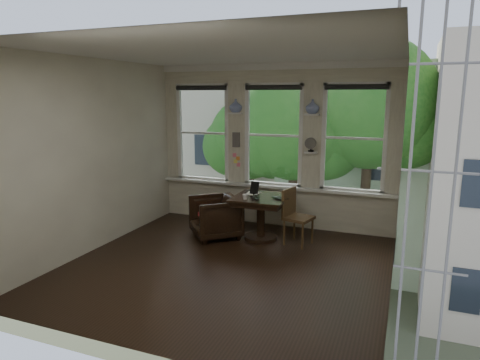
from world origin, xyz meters
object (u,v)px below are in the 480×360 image
at_px(side_chair_right, 299,218).
at_px(laptop, 279,199).
at_px(table, 261,218).
at_px(armchair_left, 215,217).
at_px(mug, 245,197).

xyz_separation_m(side_chair_right, laptop, (-0.33, -0.07, 0.30)).
bearing_deg(side_chair_right, table, 103.17).
relative_size(armchair_left, mug, 8.34).
distance_m(table, mug, 0.53).
distance_m(armchair_left, laptop, 1.17).
xyz_separation_m(armchair_left, side_chair_right, (1.43, 0.17, 0.10)).
relative_size(armchair_left, laptop, 2.71).
relative_size(table, laptop, 3.08).
distance_m(armchair_left, side_chair_right, 1.44).
bearing_deg(armchair_left, side_chair_right, 54.76).
relative_size(table, side_chair_right, 0.98).
height_order(table, laptop, laptop).
relative_size(side_chair_right, mug, 9.69).
xyz_separation_m(table, laptop, (0.33, -0.08, 0.39)).
bearing_deg(mug, table, 56.92).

